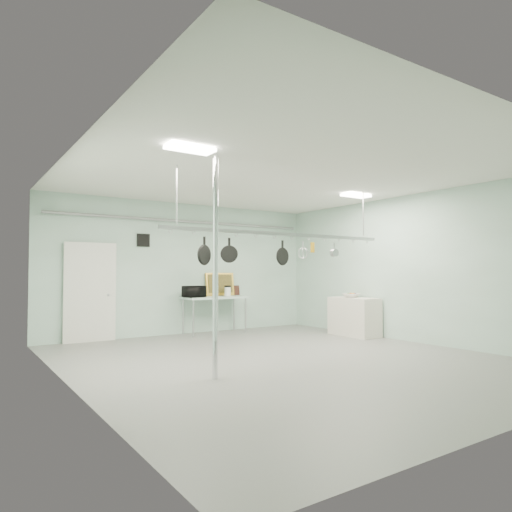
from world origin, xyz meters
TOP-DOWN VIEW (x-y plane):
  - floor at (0.00, 0.00)m, footprint 8.00×8.00m
  - ceiling at (0.00, 0.00)m, footprint 7.00×8.00m
  - back_wall at (0.00, 3.99)m, footprint 7.00×0.02m
  - right_wall at (3.49, 0.00)m, footprint 0.02×8.00m
  - door at (-2.30, 3.94)m, footprint 1.10×0.10m
  - wall_vent at (-1.10, 3.97)m, footprint 0.30×0.04m
  - conduit_pipe at (0.00, 3.90)m, footprint 6.60×0.07m
  - chrome_pole at (-1.70, -0.60)m, footprint 0.08×0.08m
  - prep_table at (0.60, 3.60)m, footprint 1.60×0.70m
  - side_cabinet at (3.15, 1.40)m, footprint 0.60×1.20m
  - pot_rack at (0.20, 0.30)m, footprint 4.80×0.06m
  - light_panel_left at (-2.20, -0.80)m, footprint 0.65×0.30m
  - light_panel_right at (2.40, 0.60)m, footprint 0.65×0.30m
  - microwave at (0.02, 3.57)m, footprint 0.54×0.41m
  - coffee_canister at (0.98, 3.64)m, footprint 0.20×0.20m
  - painting_large at (0.91, 3.90)m, footprint 0.79×0.18m
  - painting_small at (1.34, 3.90)m, footprint 0.30×0.09m
  - fruit_bowl at (3.16, 1.49)m, footprint 0.51×0.51m
  - skillet_left at (-1.41, 0.30)m, footprint 0.33×0.21m
  - skillet_mid at (-0.94, 0.30)m, footprint 0.28×0.20m
  - skillet_right at (0.18, 0.30)m, footprint 0.33×0.13m
  - whisk at (0.66, 0.30)m, footprint 0.24×0.24m
  - grater at (0.90, 0.30)m, footprint 0.09×0.03m
  - saucepan at (1.46, 0.30)m, footprint 0.17×0.13m
  - fruit_cluster at (3.16, 1.49)m, footprint 0.24×0.24m

SIDE VIEW (x-z plane):
  - floor at x=0.00m, z-range 0.00..0.00m
  - side_cabinet at x=3.15m, z-range 0.00..0.90m
  - prep_table at x=0.60m, z-range 0.38..1.28m
  - fruit_bowl at x=3.16m, z-range 0.90..1.00m
  - fruit_cluster at x=3.16m, z-range 0.94..1.03m
  - coffee_canister at x=0.98m, z-range 0.90..1.13m
  - painting_small at x=1.34m, z-range 0.90..1.16m
  - microwave at x=0.02m, z-range 0.91..1.18m
  - door at x=-2.30m, z-range -0.05..2.15m
  - painting_large at x=0.91m, z-range 0.90..1.49m
  - back_wall at x=0.00m, z-range 0.00..3.20m
  - right_wall at x=3.49m, z-range 0.00..3.20m
  - chrome_pole at x=-1.70m, z-range 0.00..3.20m
  - skillet_left at x=-1.41m, z-range 1.62..2.09m
  - skillet_right at x=0.18m, z-range 1.65..2.09m
  - skillet_mid at x=-0.94m, z-range 1.69..2.09m
  - whisk at x=0.66m, z-range 1.74..2.09m
  - saucepan at x=1.46m, z-range 1.81..2.09m
  - grater at x=0.90m, z-range 1.87..2.09m
  - pot_rack at x=0.20m, z-range 1.73..2.73m
  - wall_vent at x=-1.10m, z-range 2.10..2.40m
  - conduit_pipe at x=0.00m, z-range 2.71..2.79m
  - light_panel_left at x=-2.20m, z-range 3.14..3.19m
  - light_panel_right at x=2.40m, z-range 3.14..3.19m
  - ceiling at x=0.00m, z-range 3.18..3.20m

